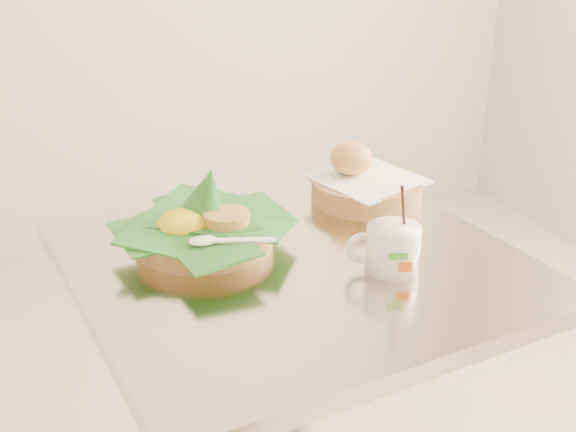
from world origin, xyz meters
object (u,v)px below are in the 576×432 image
object	(u,v)px
rice_basket	(203,223)
bread_basket	(364,184)
coffee_mug	(392,247)
cafe_table	(293,367)

from	to	relation	value
rice_basket	bread_basket	bearing A→B (deg)	15.62
bread_basket	coffee_mug	distance (m)	0.30
bread_basket	coffee_mug	size ratio (longest dim) A/B	1.61
bread_basket	coffee_mug	world-z (taller)	coffee_mug
cafe_table	rice_basket	distance (m)	0.31
cafe_table	bread_basket	bearing A→B (deg)	40.91
cafe_table	coffee_mug	world-z (taller)	coffee_mug
bread_basket	cafe_table	bearing A→B (deg)	-139.09
cafe_table	coffee_mug	size ratio (longest dim) A/B	5.36
rice_basket	cafe_table	bearing A→B (deg)	-35.69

